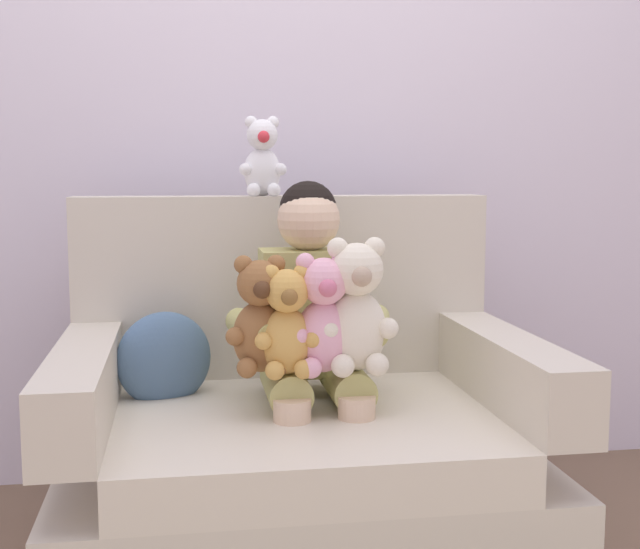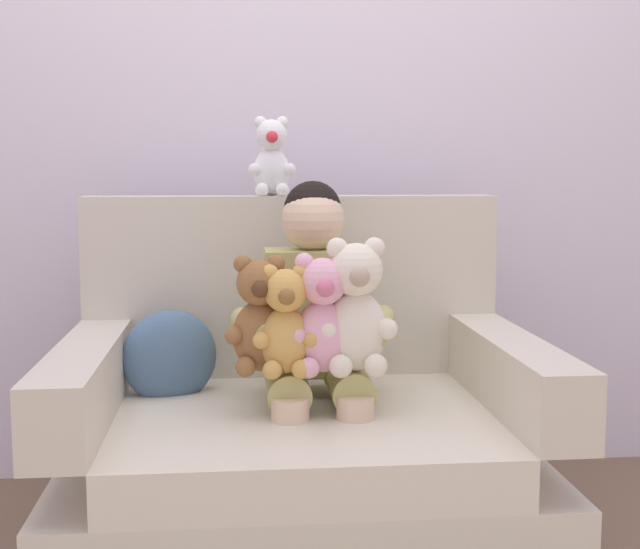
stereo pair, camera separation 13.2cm
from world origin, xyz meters
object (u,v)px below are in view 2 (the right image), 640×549
at_px(plush_white_on_backrest, 272,159).
at_px(seated_child, 315,321).
at_px(plush_honey, 286,324).
at_px(plush_cream, 356,310).
at_px(plush_pink, 323,318).
at_px(plush_brown, 260,318).
at_px(armchair, 301,446).
at_px(throw_pillow, 170,357).

bearing_deg(plush_white_on_backrest, seated_child, -59.78).
distance_m(plush_honey, plush_cream, 0.18).
bearing_deg(plush_pink, plush_brown, -173.94).
distance_m(plush_brown, plush_honey, 0.07).
bearing_deg(plush_white_on_backrest, plush_pink, -65.41).
bearing_deg(armchair, plush_brown, -134.56).
relative_size(armchair, plush_cream, 3.61).
bearing_deg(plush_honey, plush_cream, 25.26).
bearing_deg(plush_pink, plush_honey, -159.36).
height_order(plush_honey, throw_pillow, plush_honey).
xyz_separation_m(plush_brown, plush_pink, (0.15, -0.03, 0.00)).
height_order(plush_brown, plush_pink, plush_pink).
bearing_deg(plush_honey, seated_child, 84.36).
relative_size(plush_cream, plush_white_on_backrest, 1.44).
relative_size(armchair, seated_child, 1.48).
xyz_separation_m(plush_honey, plush_white_on_backrest, (-0.01, 0.48, 0.40)).
bearing_deg(plush_cream, throw_pillow, 150.94).
relative_size(plush_brown, throw_pillow, 1.13).
distance_m(armchair, plush_honey, 0.39).
relative_size(armchair, plush_honey, 4.44).
height_order(armchair, plush_cream, armchair).
distance_m(armchair, plush_brown, 0.40).
xyz_separation_m(plush_honey, plush_cream, (0.17, 0.01, 0.03)).
xyz_separation_m(seated_child, plush_white_on_backrest, (-0.10, 0.31, 0.43)).
bearing_deg(throw_pillow, plush_pink, -33.55).
bearing_deg(plush_honey, plush_pink, 26.24).
relative_size(armchair, plush_pink, 4.05).
relative_size(plush_brown, plush_cream, 0.87).
xyz_separation_m(armchair, plush_brown, (-0.11, -0.11, 0.37)).
bearing_deg(plush_pink, throw_pillow, 162.78).
bearing_deg(plush_brown, throw_pillow, 121.43).
height_order(seated_child, plush_pink, seated_child).
bearing_deg(throw_pillow, plush_cream, -28.48).
xyz_separation_m(plush_cream, plush_white_on_backrest, (-0.18, 0.47, 0.37)).
bearing_deg(plush_brown, armchair, 31.03).
bearing_deg(plush_white_on_backrest, armchair, -67.94).
xyz_separation_m(plush_white_on_backrest, throw_pillow, (-0.29, -0.21, -0.54)).
relative_size(seated_child, plush_pink, 2.74).
height_order(plush_honey, plush_pink, plush_pink).
xyz_separation_m(plush_brown, throw_pillow, (-0.24, 0.23, -0.15)).
relative_size(plush_white_on_backrest, throw_pillow, 0.90).
bearing_deg(plush_pink, plush_white_on_backrest, 118.63).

